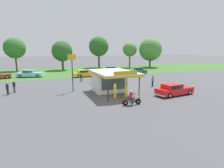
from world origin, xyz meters
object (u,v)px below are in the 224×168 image
gas_pump_nearside (115,92)px  roadside_pole_sign (72,67)px  parked_car_back_row_right (30,74)px  featured_classic_sedan (174,90)px  bystander_leaning_by_kiosk (81,78)px  bystander_chatting_near_pumps (153,81)px  parked_car_second_row_spare (110,70)px  bystander_strolling_foreground (7,88)px  parked_car_back_row_centre_right (84,74)px  parked_car_back_row_far_left (137,71)px  bystander_standing_back_lot (92,78)px  gas_pump_offside (126,91)px  motorcycle_with_rider (132,99)px  bystander_admiring_sedan (14,86)px

gas_pump_nearside → roadside_pole_sign: size_ratio=0.35×
gas_pump_nearside → parked_car_back_row_right: 24.76m
roadside_pole_sign → featured_classic_sedan: bearing=-29.5°
bystander_leaning_by_kiosk → bystander_chatting_near_pumps: (9.70, -8.29, 0.15)m
parked_car_second_row_spare → bystander_strolling_foreground: (-20.38, -16.16, 0.15)m
parked_car_back_row_centre_right → parked_car_second_row_spare: bearing=29.3°
parked_car_back_row_far_left → bystander_chatting_near_pumps: 15.59m
gas_pump_nearside → bystander_standing_back_lot: 10.68m
parked_car_back_row_right → bystander_standing_back_lot: bearing=-48.6°
gas_pump_offside → bystander_standing_back_lot: bearing=97.3°
bystander_chatting_near_pumps → bystander_strolling_foreground: bystander_chatting_near_pumps is taller
parked_car_back_row_centre_right → roadside_pole_sign: size_ratio=1.00×
bystander_chatting_near_pumps → bystander_standing_back_lot: (-8.28, 6.18, -0.04)m
parked_car_second_row_spare → bystander_chatting_near_pumps: bearing=-89.4°
gas_pump_nearside → gas_pump_offside: gas_pump_nearside is taller
gas_pump_nearside → bystander_chatting_near_pumps: gas_pump_nearside is taller
bystander_chatting_near_pumps → roadside_pole_sign: 12.72m
bystander_leaning_by_kiosk → bystander_standing_back_lot: size_ratio=0.89×
motorcycle_with_rider → bystander_standing_back_lot: size_ratio=1.27×
parked_car_back_row_centre_right → parked_car_back_row_far_left: (13.23, 0.34, -0.00)m
bystander_standing_back_lot → roadside_pole_sign: bearing=-128.6°
motorcycle_with_rider → bystander_leaning_by_kiosk: bearing=97.0°
bystander_standing_back_lot → roadside_pole_sign: (-4.14, -5.19, 2.60)m
bystander_strolling_foreground → featured_classic_sedan: bearing=-21.8°
parked_car_back_row_far_left → bystander_chatting_near_pumps: bystander_chatting_near_pumps is taller
bystander_standing_back_lot → bystander_admiring_sedan: bearing=-166.6°
gas_pump_offside → parked_car_back_row_centre_right: size_ratio=0.35×
parked_car_back_row_right → parked_car_back_row_far_left: bearing=-8.0°
gas_pump_offside → bystander_standing_back_lot: gas_pump_offside is taller
parked_car_back_row_right → bystander_standing_back_lot: bystander_standing_back_lot is taller
bystander_admiring_sedan → gas_pump_nearside: bearing=-34.4°
bystander_standing_back_lot → bystander_strolling_foreground: bearing=-162.5°
gas_pump_nearside → bystander_chatting_near_pumps: (8.37, 4.50, 0.10)m
bystander_admiring_sedan → featured_classic_sedan: bearing=-25.2°
bystander_strolling_foreground → roadside_pole_sign: size_ratio=0.31×
gas_pump_nearside → bystander_leaning_by_kiosk: (-1.32, 12.79, -0.05)m
gas_pump_offside → featured_classic_sedan: (6.30, -1.18, -0.14)m
bystander_standing_back_lot → bystander_leaning_by_kiosk: bearing=123.8°
parked_car_back_row_centre_right → bystander_admiring_sedan: (-12.21, -10.84, 0.19)m
gas_pump_nearside → featured_classic_sedan: gas_pump_nearside is taller
gas_pump_offside → bystander_admiring_sedan: (-13.02, 7.91, 0.05)m
motorcycle_with_rider → bystander_leaning_by_kiosk: 15.90m
parked_car_second_row_spare → bystander_standing_back_lot: bystander_standing_back_lot is taller
featured_classic_sedan → parked_car_back_row_right: bearing=127.4°
bystander_chatting_near_pumps → featured_classic_sedan: bearing=-96.3°
bystander_leaning_by_kiosk → bystander_strolling_foreground: bearing=-151.2°
parked_car_second_row_spare → motorcycle_with_rider: bearing=-106.2°
motorcycle_with_rider → roadside_pole_sign: 10.09m
gas_pump_offside → featured_classic_sedan: size_ratio=0.33×
parked_car_back_row_centre_right → bystander_strolling_foreground: bearing=-137.1°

